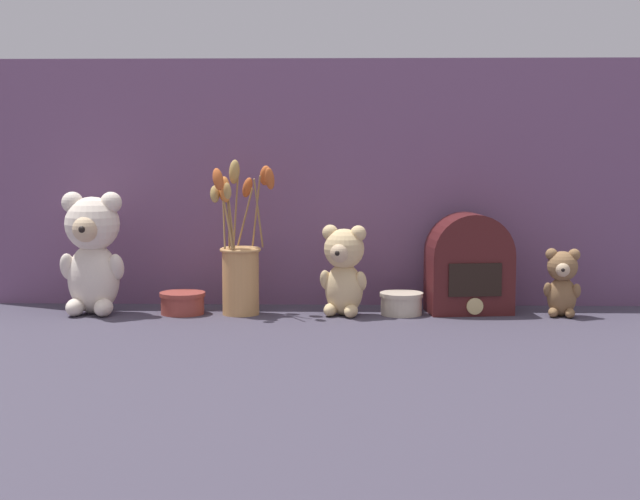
{
  "coord_description": "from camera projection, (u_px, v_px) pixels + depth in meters",
  "views": [
    {
      "loc": [
        0.06,
        -2.21,
        0.39
      ],
      "look_at": [
        0.0,
        0.02,
        0.15
      ],
      "focal_mm": 55.0,
      "sensor_mm": 36.0,
      "label": 1
    }
  ],
  "objects": [
    {
      "name": "decorative_tin_short",
      "position": [
        183.0,
        303.0,
        2.27
      ],
      "size": [
        0.11,
        0.11,
        0.05
      ],
      "color": "#993D33",
      "rests_on": "ground"
    },
    {
      "name": "ground_plane",
      "position": [
        320.0,
        316.0,
        2.24
      ],
      "size": [
        4.0,
        4.0,
        0.0
      ],
      "primitive_type": "plane",
      "color": "#3D3847"
    },
    {
      "name": "teddy_bear_small",
      "position": [
        562.0,
        281.0,
        2.23
      ],
      "size": [
        0.09,
        0.08,
        0.16
      ],
      "color": "olive",
      "rests_on": "ground"
    },
    {
      "name": "flower_vase",
      "position": [
        240.0,
        263.0,
        2.25
      ],
      "size": [
        0.15,
        0.13,
        0.36
      ],
      "color": "tan",
      "rests_on": "ground"
    },
    {
      "name": "teddy_bear_large",
      "position": [
        92.0,
        251.0,
        2.25
      ],
      "size": [
        0.15,
        0.14,
        0.28
      ],
      "color": "beige",
      "rests_on": "ground"
    },
    {
      "name": "vintage_radio",
      "position": [
        469.0,
        267.0,
        2.28
      ],
      "size": [
        0.2,
        0.14,
        0.23
      ],
      "color": "#4C1919",
      "rests_on": "ground"
    },
    {
      "name": "backdrop_wall",
      "position": [
        322.0,
        183.0,
        2.37
      ],
      "size": [
        1.64,
        0.02,
        0.6
      ],
      "color": "#704C70",
      "rests_on": "ground"
    },
    {
      "name": "teddy_bear_medium",
      "position": [
        344.0,
        269.0,
        2.24
      ],
      "size": [
        0.12,
        0.11,
        0.21
      ],
      "color": "#DBBC84",
      "rests_on": "ground"
    },
    {
      "name": "decorative_tin_tall",
      "position": [
        401.0,
        303.0,
        2.26
      ],
      "size": [
        0.1,
        0.1,
        0.05
      ],
      "color": "beige",
      "rests_on": "ground"
    }
  ]
}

